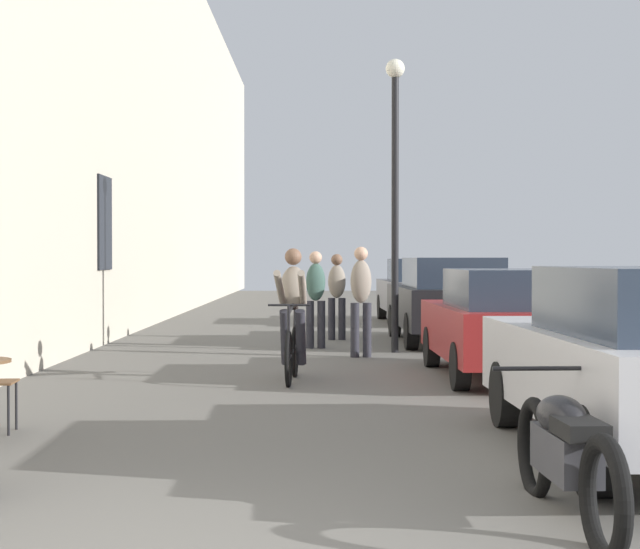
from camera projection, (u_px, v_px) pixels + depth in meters
name	position (u px, v px, depth m)	size (l,w,h in m)	color
building_facade_left	(98.00, 61.00, 18.99)	(0.54, 68.00, 10.49)	#B7AD99
cyclist_on_bicycle	(295.00, 318.00, 13.25)	(0.52, 1.76, 1.74)	black
pedestrian_near	(364.00, 295.00, 16.29)	(0.38, 0.30, 1.76)	#26262D
pedestrian_mid	(318.00, 294.00, 17.90)	(0.37, 0.29, 1.70)	#26262D
pedestrian_far	(340.00, 292.00, 19.73)	(0.35, 0.25, 1.66)	#26262D
street_lamp	(398.00, 167.00, 17.06)	(0.32, 0.32, 4.90)	black
parked_car_second	(507.00, 322.00, 13.41)	(1.78, 4.08, 1.44)	maroon
parked_car_third	(451.00, 299.00, 18.94)	(1.98, 4.51, 1.59)	black
parked_car_fourth	(424.00, 290.00, 24.88)	(1.95, 4.44, 1.56)	#595960
parked_motorcycle	(570.00, 454.00, 6.16)	(0.62, 2.15, 0.92)	black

